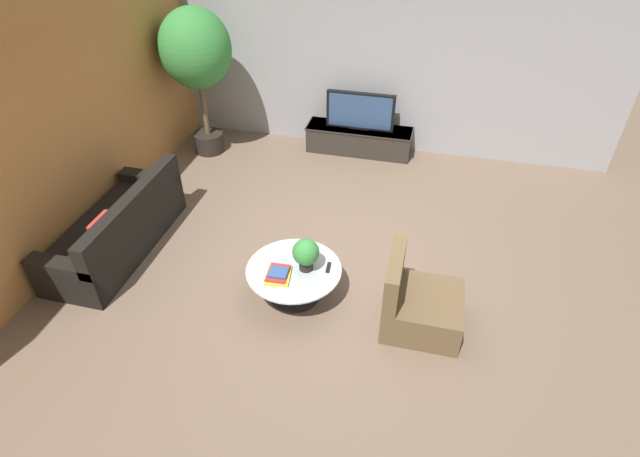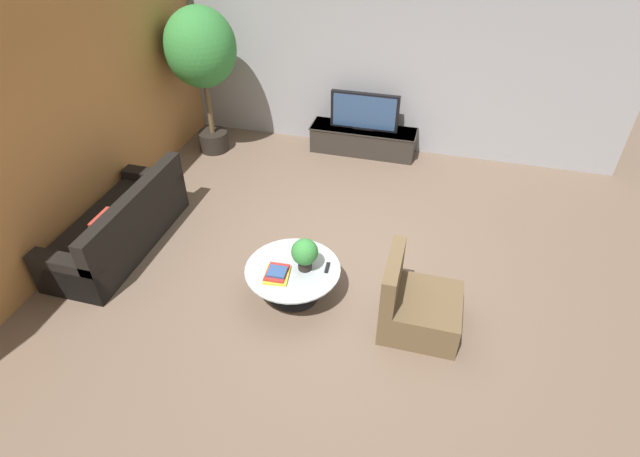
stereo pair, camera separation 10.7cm
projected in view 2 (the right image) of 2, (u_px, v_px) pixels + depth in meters
ground_plane at (332, 268)px, 6.06m from camera, size 24.00×24.00×0.00m
back_wall_stone at (385, 57)px, 7.64m from camera, size 7.40×0.12×3.00m
side_wall_left at (74, 116)px, 5.97m from camera, size 0.12×7.40×3.00m
media_console at (363, 140)px, 8.22m from camera, size 1.73×0.50×0.43m
television at (365, 111)px, 7.91m from camera, size 1.09×0.13×0.60m
coffee_table at (293, 276)px, 5.53m from camera, size 1.06×1.06×0.39m
couch_by_wall at (120, 227)px, 6.24m from camera, size 0.84×2.07×0.84m
armchair_wicker at (416, 306)px, 5.18m from camera, size 0.80×0.76×0.86m
potted_palm_tall at (201, 53)px, 7.43m from camera, size 1.07×1.07×2.29m
potted_plant_tabletop at (305, 253)px, 5.33m from camera, size 0.29×0.29×0.38m
book_stack at (277, 274)px, 5.35m from camera, size 0.30×0.34×0.08m
remote_black at (327, 268)px, 5.46m from camera, size 0.05×0.16×0.02m
remote_silver at (297, 248)px, 5.72m from camera, size 0.11×0.16×0.02m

